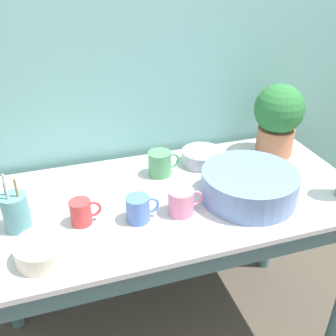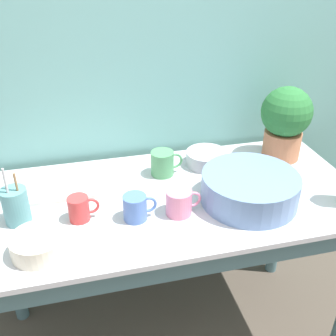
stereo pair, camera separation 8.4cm
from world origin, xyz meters
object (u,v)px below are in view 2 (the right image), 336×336
mug_green (163,163)px  bowl_small_cream (38,244)px  utensil_cup (16,206)px  tray_board (67,186)px  mug_blue (136,207)px  bowl_wash_large (250,188)px  potted_plant (285,120)px  mug_pink (180,202)px  bowl_small_steel (206,158)px  mug_red (80,208)px

mug_green → bowl_small_cream: (-0.47, -0.36, -0.02)m
utensil_cup → tray_board: (0.16, 0.18, -0.06)m
mug_blue → mug_green: bearing=59.6°
mug_green → bowl_wash_large: bearing=-45.3°
bowl_small_cream → utensil_cup: 0.19m
potted_plant → utensil_cup: (-1.08, -0.21, -0.11)m
mug_pink → utensil_cup: bearing=171.2°
mug_green → tray_board: bearing=-178.1°
utensil_cup → mug_pink: bearing=-8.8°
bowl_small_cream → utensil_cup: size_ratio=0.78×
bowl_small_steel → mug_blue: bearing=-139.5°
mug_pink → bowl_small_steel: bearing=56.7°
mug_blue → mug_pink: same height
potted_plant → bowl_small_steel: 0.37m
bowl_small_steel → utensil_cup: size_ratio=0.81×
bowl_wash_large → utensil_cup: size_ratio=1.63×
bowl_small_cream → mug_pink: bearing=11.1°
mug_red → mug_green: 0.41m
bowl_small_steel → tray_board: (-0.58, -0.05, -0.02)m
mug_pink → bowl_small_steel: (0.20, 0.31, -0.02)m
mug_red → bowl_small_steel: mug_red is taller
bowl_small_cream → utensil_cup: bearing=112.7°
mug_pink → tray_board: bearing=145.3°
mug_red → tray_board: 0.22m
bowl_wash_large → tray_board: 0.69m
potted_plant → tray_board: bearing=-177.8°
mug_green → bowl_small_cream: mug_green is taller
bowl_small_cream → tray_board: size_ratio=0.58×
potted_plant → mug_pink: bearing=-151.3°
bowl_wash_large → mug_green: (-0.26, 0.26, -0.00)m
bowl_small_steel → tray_board: bowl_small_steel is taller
mug_green → mug_pink: (-0.01, -0.27, -0.00)m
bowl_wash_large → utensil_cup: (-0.80, 0.07, 0.01)m
utensil_cup → mug_blue: bearing=-11.3°
tray_board → potted_plant: bearing=2.2°
bowl_small_cream → utensil_cup: (-0.07, 0.17, 0.03)m
mug_pink → utensil_cup: (-0.54, 0.08, 0.02)m
potted_plant → bowl_small_cream: potted_plant is taller
mug_red → bowl_small_cream: 0.19m
bowl_small_steel → utensil_cup: bearing=-163.2°
mug_pink → tray_board: 0.46m
mug_blue → utensil_cup: 0.40m
bowl_small_steel → bowl_small_cream: size_ratio=1.04×
mug_blue → utensil_cup: size_ratio=0.54×
bowl_small_steel → utensil_cup: 0.78m
mug_blue → bowl_small_steel: 0.47m
potted_plant → mug_red: potted_plant is taller
mug_red → mug_pink: 0.34m
potted_plant → utensil_cup: size_ratio=1.47×
potted_plant → mug_green: size_ratio=2.42×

